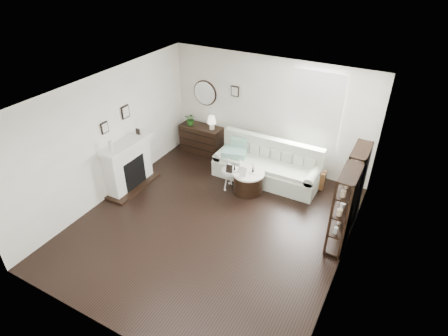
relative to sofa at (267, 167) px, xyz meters
The scene contains 18 objects.
room 1.49m from the sofa, 55.75° to the left, with size 5.50×5.50×5.50m.
fireplace 3.18m from the sofa, 145.90° to the right, with size 0.50×1.40×1.84m.
shelf_unit_far 2.15m from the sofa, 14.56° to the right, with size 0.30×0.80×1.60m.
shelf_unit_near 2.52m from the sofa, 35.17° to the right, with size 0.30×0.80×1.60m.
sofa is the anchor object (origin of this frame).
quilt 0.85m from the sofa, behind, with size 0.55×0.45×0.14m, color #299766.
suitcase 1.02m from the sofa, 11.96° to the left, with size 0.65×0.22×0.43m, color brown.
dresser 2.08m from the sofa, 169.09° to the left, with size 1.10×0.48×0.74m.
table_lamp 1.87m from the sofa, 167.10° to the left, with size 0.22×0.22×0.35m, color #F3E9CD, non-canonical shape.
potted_plant 2.42m from the sofa, behind, with size 0.29×0.25×0.33m, color #205618.
drum_table 0.70m from the sofa, 104.37° to the right, with size 0.71×0.71×0.50m.
pedestal_table 0.97m from the sofa, 126.01° to the right, with size 0.41×0.41×0.50m.
eiffel_drum 0.69m from the sofa, 98.53° to the right, with size 0.12×0.12×0.21m, color black, non-canonical shape.
bottle_drum 0.90m from the sofa, 114.97° to the right, with size 0.07×0.07×0.32m, color silver.
card_frame_drum 0.93m from the sofa, 104.61° to the right, with size 0.16×0.01×0.21m, color white.
eiffel_ped 0.93m from the sofa, 122.81° to the right, with size 0.10×0.10×0.18m, color black, non-canonical shape.
flask_ped 1.04m from the sofa, 130.00° to the right, with size 0.14×0.14×0.26m, color silver, non-canonical shape.
card_frame_ped 1.07m from the sofa, 121.70° to the right, with size 0.14×0.01×0.19m, color black.
Camera 1 is at (2.96, -4.95, 4.94)m, focal length 30.00 mm.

